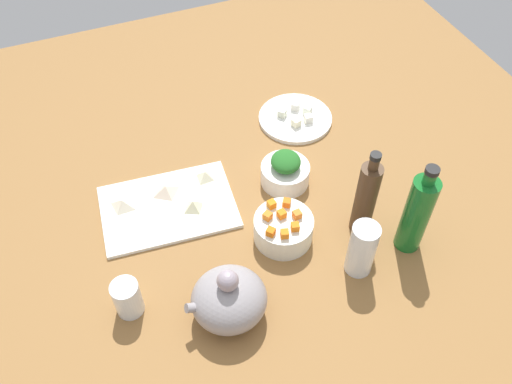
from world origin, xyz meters
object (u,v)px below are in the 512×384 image
at_px(bowl_carrots, 283,229).
at_px(drinking_glass_0, 362,249).
at_px(drinking_glass_1, 127,298).
at_px(teapot, 229,299).
at_px(bottle_1, 417,213).
at_px(plate_tofu, 295,118).
at_px(cutting_board, 168,207).
at_px(bottle_0, 366,198).
at_px(bowl_greens, 285,174).

relative_size(bowl_carrots, drinking_glass_0, 0.96).
height_order(drinking_glass_0, drinking_glass_1, drinking_glass_0).
distance_m(bowl_carrots, teapot, 0.24).
xyz_separation_m(teapot, bottle_1, (-0.45, -0.01, 0.06)).
bearing_deg(drinking_glass_0, plate_tofu, -98.93).
height_order(cutting_board, plate_tofu, plate_tofu).
distance_m(bowl_carrots, drinking_glass_1, 0.39).
distance_m(plate_tofu, bowl_carrots, 0.42).
height_order(plate_tofu, bottle_0, bottle_0).
bearing_deg(teapot, bowl_greens, -131.23).
bearing_deg(bottle_1, teapot, 1.68).
distance_m(teapot, bottle_0, 0.39).
bearing_deg(cutting_board, bottle_0, 151.00).
bearing_deg(teapot, plate_tofu, -127.52).
height_order(cutting_board, drinking_glass_0, drinking_glass_0).
height_order(bowl_greens, drinking_glass_0, drinking_glass_0).
distance_m(plate_tofu, bowl_greens, 0.24).
xyz_separation_m(plate_tofu, bowl_greens, (0.13, 0.21, 0.02)).
bearing_deg(bowl_greens, cutting_board, -5.00).
bearing_deg(bottle_1, drinking_glass_1, -6.70).
bearing_deg(bottle_0, bowl_greens, -62.04).
distance_m(plate_tofu, drinking_glass_1, 0.73).
bearing_deg(bowl_carrots, plate_tofu, -118.89).
height_order(cutting_board, teapot, teapot).
bearing_deg(bowl_greens, plate_tofu, -121.37).
bearing_deg(cutting_board, teapot, 97.33).
distance_m(teapot, bottle_1, 0.46).
bearing_deg(drinking_glass_1, bowl_carrots, -172.41).
xyz_separation_m(cutting_board, bottle_0, (-0.42, 0.23, 0.10)).
xyz_separation_m(cutting_board, drinking_glass_1, (0.15, 0.24, 0.04)).
bearing_deg(plate_tofu, bottle_0, 87.41).
bearing_deg(bowl_carrots, teapot, 36.80).
relative_size(plate_tofu, bowl_carrots, 1.51).
relative_size(bowl_carrots, bottle_0, 0.56).
distance_m(bowl_greens, drinking_glass_0, 0.31).
bearing_deg(teapot, bottle_1, -178.32).
relative_size(bowl_greens, drinking_glass_1, 1.38).
height_order(bowl_greens, bottle_0, bottle_0).
relative_size(plate_tofu, drinking_glass_0, 1.45).
relative_size(cutting_board, bottle_0, 1.32).
xyz_separation_m(bowl_greens, drinking_glass_0, (-0.05, 0.31, 0.05)).
distance_m(bottle_0, bottle_1, 0.12).
distance_m(drinking_glass_0, drinking_glass_1, 0.52).
xyz_separation_m(bottle_0, bottle_1, (-0.08, 0.09, 0.00)).
height_order(bottle_0, drinking_glass_0, bottle_0).
height_order(bowl_greens, teapot, teapot).
bearing_deg(bowl_carrots, drinking_glass_1, 7.59).
xyz_separation_m(teapot, bottle_0, (-0.37, -0.10, 0.05)).
distance_m(plate_tofu, bottle_0, 0.43).
relative_size(bowl_carrots, bottle_1, 0.54).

